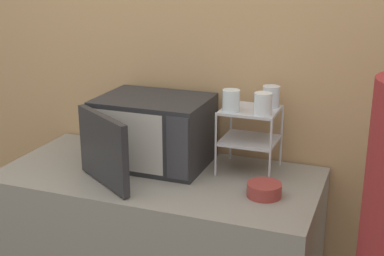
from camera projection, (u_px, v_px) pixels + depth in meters
name	position (u px, v px, depth m)	size (l,w,h in m)	color
wall_back	(189.00, 68.00, 2.59)	(8.00, 0.06, 2.60)	tan
microwave	(152.00, 132.00, 2.44)	(0.51, 0.61, 0.31)	#262628
dish_rack	(250.00, 127.00, 2.35)	(0.25, 0.23, 0.29)	#B2B2B7
glass_front_left	(231.00, 100.00, 2.27)	(0.08, 0.08, 0.09)	silver
glass_back_right	(271.00, 96.00, 2.34)	(0.08, 0.08, 0.09)	silver
glass_front_right	(263.00, 104.00, 2.22)	(0.08, 0.08, 0.09)	silver
bowl	(264.00, 190.00, 2.14)	(0.14, 0.14, 0.05)	maroon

